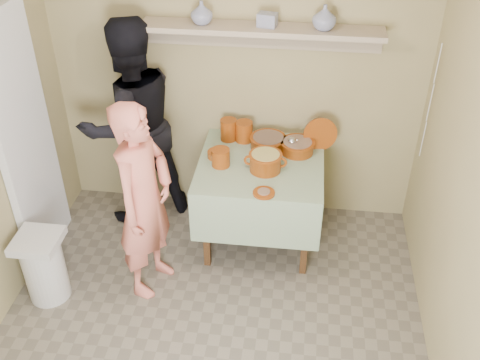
# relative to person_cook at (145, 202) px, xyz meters

# --- Properties ---
(ground) EXTENTS (3.50, 3.50, 0.00)m
(ground) POSITION_rel_person_cook_xyz_m (0.51, -0.66, -0.77)
(ground) COLOR #6B6254
(ground) RESTS_ON ground
(tile_panel) EXTENTS (0.06, 0.70, 2.00)m
(tile_panel) POSITION_rel_person_cook_xyz_m (-0.95, 0.29, 0.23)
(tile_panel) COLOR silver
(tile_panel) RESTS_ON ground
(plate_stack_a) EXTENTS (0.14, 0.14, 0.18)m
(plate_stack_a) POSITION_rel_person_cook_xyz_m (0.47, 0.93, 0.08)
(plate_stack_a) COLOR maroon
(plate_stack_a) RESTS_ON serving_table
(plate_stack_b) EXTENTS (0.14, 0.14, 0.17)m
(plate_stack_b) POSITION_rel_person_cook_xyz_m (0.59, 0.93, 0.08)
(plate_stack_b) COLOR maroon
(plate_stack_b) RESTS_ON serving_table
(bowl_stack) EXTENTS (0.14, 0.14, 0.14)m
(bowl_stack) POSITION_rel_person_cook_xyz_m (0.46, 0.54, 0.06)
(bowl_stack) COLOR maroon
(bowl_stack) RESTS_ON serving_table
(empty_bowl) EXTENTS (0.16, 0.16, 0.05)m
(empty_bowl) POSITION_rel_person_cook_xyz_m (0.42, 0.65, 0.02)
(empty_bowl) COLOR maroon
(empty_bowl) RESTS_ON serving_table
(propped_lid) EXTENTS (0.28, 0.11, 0.27)m
(propped_lid) POSITION_rel_person_cook_xyz_m (1.21, 0.90, 0.11)
(propped_lid) COLOR maroon
(propped_lid) RESTS_ON serving_table
(vase_right) EXTENTS (0.20, 0.20, 0.18)m
(vase_right) POSITION_rel_person_cook_xyz_m (1.16, 0.95, 1.04)
(vase_right) COLOR navy
(vase_right) RESTS_ON wall_shelf
(vase_left) EXTENTS (0.21, 0.21, 0.17)m
(vase_left) POSITION_rel_person_cook_xyz_m (0.27, 0.96, 1.04)
(vase_left) COLOR navy
(vase_left) RESTS_ON wall_shelf
(ceramic_box) EXTENTS (0.15, 0.12, 0.10)m
(ceramic_box) POSITION_rel_person_cook_xyz_m (0.76, 0.96, 1.00)
(ceramic_box) COLOR navy
(ceramic_box) RESTS_ON wall_shelf
(person_cook) EXTENTS (0.51, 0.64, 1.54)m
(person_cook) POSITION_rel_person_cook_xyz_m (0.00, 0.00, 0.00)
(person_cook) COLOR #DA6E5E
(person_cook) RESTS_ON ground
(person_helper) EXTENTS (1.11, 1.08, 1.80)m
(person_helper) POSITION_rel_person_cook_xyz_m (-0.32, 0.83, 0.13)
(person_helper) COLOR black
(person_helper) RESTS_ON ground
(room_shell) EXTENTS (3.04, 3.54, 2.62)m
(room_shell) POSITION_rel_person_cook_xyz_m (0.51, -0.66, 0.84)
(room_shell) COLOR tan
(room_shell) RESTS_ON ground
(serving_table) EXTENTS (0.97, 0.97, 0.76)m
(serving_table) POSITION_rel_person_cook_xyz_m (0.76, 0.62, -0.13)
(serving_table) COLOR #4C2D16
(serving_table) RESTS_ON ground
(cazuela_meat_a) EXTENTS (0.30, 0.30, 0.10)m
(cazuela_meat_a) POSITION_rel_person_cook_xyz_m (0.80, 0.84, 0.05)
(cazuela_meat_a) COLOR #602101
(cazuela_meat_a) RESTS_ON serving_table
(cazuela_meat_b) EXTENTS (0.28, 0.28, 0.10)m
(cazuela_meat_b) POSITION_rel_person_cook_xyz_m (1.04, 0.80, 0.05)
(cazuela_meat_b) COLOR #602101
(cazuela_meat_b) RESTS_ON serving_table
(ladle) EXTENTS (0.08, 0.26, 0.19)m
(ladle) POSITION_rel_person_cook_xyz_m (0.99, 0.78, 0.10)
(ladle) COLOR silver
(ladle) RESTS_ON cazuela_meat_b
(cazuela_rice) EXTENTS (0.33, 0.25, 0.14)m
(cazuela_rice) POSITION_rel_person_cook_xyz_m (0.81, 0.51, 0.08)
(cazuela_rice) COLOR #602101
(cazuela_rice) RESTS_ON serving_table
(front_plate) EXTENTS (0.16, 0.16, 0.03)m
(front_plate) POSITION_rel_person_cook_xyz_m (0.82, 0.20, 0.00)
(front_plate) COLOR maroon
(front_plate) RESTS_ON serving_table
(wall_shelf) EXTENTS (1.80, 0.25, 0.21)m
(wall_shelf) POSITION_rel_person_cook_xyz_m (0.71, 0.99, 0.90)
(wall_shelf) COLOR tan
(wall_shelf) RESTS_ON room_shell
(trash_bin) EXTENTS (0.32, 0.32, 0.56)m
(trash_bin) POSITION_rel_person_cook_xyz_m (-0.74, -0.24, -0.49)
(trash_bin) COLOR silver
(trash_bin) RESTS_ON ground
(electrical_cord) EXTENTS (0.01, 0.05, 0.90)m
(electrical_cord) POSITION_rel_person_cook_xyz_m (1.98, 0.82, 0.48)
(electrical_cord) COLOR silver
(electrical_cord) RESTS_ON wall_shelf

